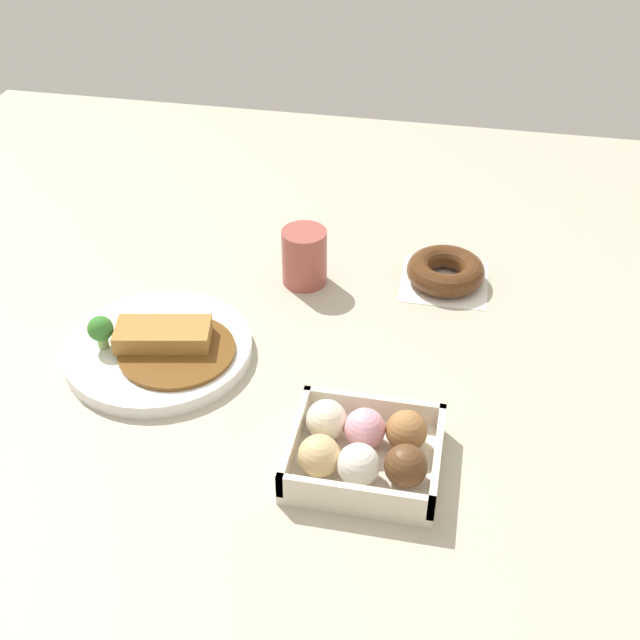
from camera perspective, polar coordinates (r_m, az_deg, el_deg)
name	(u,v)px	position (r m, az deg, el deg)	size (l,w,h in m)	color
ground_plane	(267,360)	(1.08, -3.68, -2.75)	(1.60, 1.60, 0.00)	#B2A893
curry_plate	(159,347)	(1.10, -11.09, -1.86)	(0.25, 0.25, 0.06)	white
donut_box	(364,449)	(0.93, 3.05, -8.95)	(0.17, 0.15, 0.06)	beige
chocolate_ring_donut	(446,272)	(1.23, 8.69, 3.34)	(0.13, 0.13, 0.04)	white
coffee_mug	(304,257)	(1.21, -1.09, 4.40)	(0.07, 0.07, 0.09)	#9E4C42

